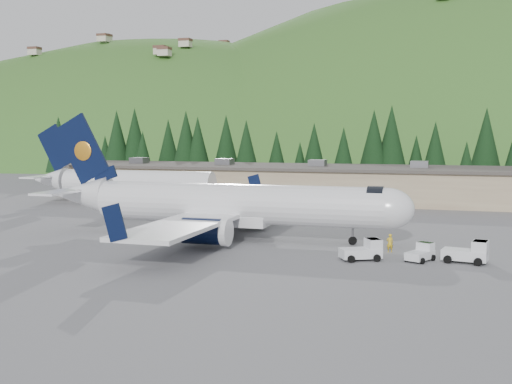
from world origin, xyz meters
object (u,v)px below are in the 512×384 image
at_px(baggage_tug_b, 469,253).
at_px(terminal_building, 286,182).
at_px(airliner, 227,205).
at_px(second_airliner, 119,182).
at_px(baggage_tug_c, 421,253).
at_px(baggage_tug_a, 364,251).
at_px(ramp_worker, 390,243).

height_order(baggage_tug_b, terminal_building, terminal_building).
relative_size(airliner, second_airliner, 1.33).
xyz_separation_m(second_airliner, baggage_tug_c, (42.29, -27.75, -2.69)).
relative_size(baggage_tug_a, baggage_tug_c, 1.21).
xyz_separation_m(second_airliner, ramp_worker, (39.54, -24.77, -2.53)).
relative_size(airliner, baggage_tug_a, 10.25).
relative_size(second_airliner, terminal_building, 0.39).
distance_m(airliner, second_airliner, 32.44).
height_order(second_airliner, terminal_building, second_airliner).
relative_size(airliner, ramp_worker, 22.93).
height_order(baggage_tug_b, ramp_worker, baggage_tug_b).
height_order(terminal_building, ramp_worker, terminal_building).
bearing_deg(baggage_tug_a, baggage_tug_b, -19.19).
bearing_deg(airliner, baggage_tug_a, -25.62).
distance_m(airliner, ramp_worker, 16.12).
bearing_deg(baggage_tug_b, baggage_tug_a, -160.89).
bearing_deg(ramp_worker, second_airliner, -54.07).
distance_m(second_airliner, baggage_tug_a, 47.65).
xyz_separation_m(baggage_tug_b, terminal_building, (-25.99, 43.55, 1.81)).
height_order(baggage_tug_a, baggage_tug_c, baggage_tug_a).
bearing_deg(baggage_tug_c, ramp_worker, 68.49).
bearing_deg(terminal_building, ramp_worker, -64.29).
xyz_separation_m(airliner, baggage_tug_c, (18.44, -5.75, -2.62)).
height_order(airliner, second_airliner, airliner).
bearing_deg(baggage_tug_a, second_airliner, 114.82).
distance_m(second_airliner, baggage_tug_b, 53.59).
height_order(second_airliner, baggage_tug_b, second_airliner).
bearing_deg(baggage_tug_b, ramp_worker, 166.74).
xyz_separation_m(baggage_tug_a, baggage_tug_b, (8.02, 1.24, 0.05)).
relative_size(airliner, baggage_tug_b, 10.03).
relative_size(second_airliner, ramp_worker, 17.23).
bearing_deg(baggage_tug_c, second_airliner, 82.47).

